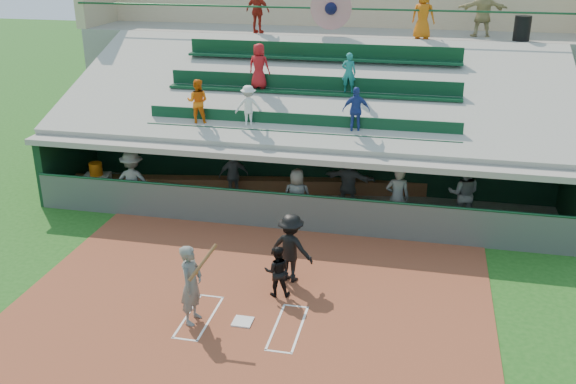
% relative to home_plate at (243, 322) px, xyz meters
% --- Properties ---
extents(ground, '(100.00, 100.00, 0.00)m').
position_rel_home_plate_xyz_m(ground, '(0.00, 0.00, -0.04)').
color(ground, '#1C4F16').
rests_on(ground, ground).
extents(dirt_slab, '(11.00, 9.00, 0.02)m').
position_rel_home_plate_xyz_m(dirt_slab, '(0.00, 0.50, -0.03)').
color(dirt_slab, brown).
rests_on(dirt_slab, ground).
extents(home_plate, '(0.43, 0.43, 0.03)m').
position_rel_home_plate_xyz_m(home_plate, '(0.00, 0.00, 0.00)').
color(home_plate, silver).
rests_on(home_plate, dirt_slab).
extents(batters_box_chalk, '(2.65, 1.85, 0.01)m').
position_rel_home_plate_xyz_m(batters_box_chalk, '(0.00, 0.00, -0.01)').
color(batters_box_chalk, white).
rests_on(batters_box_chalk, dirt_slab).
extents(dugout_floor, '(16.00, 3.50, 0.04)m').
position_rel_home_plate_xyz_m(dugout_floor, '(0.00, 6.75, -0.02)').
color(dugout_floor, gray).
rests_on(dugout_floor, ground).
extents(concourse_slab, '(20.00, 3.00, 4.60)m').
position_rel_home_plate_xyz_m(concourse_slab, '(0.00, 13.50, 2.26)').
color(concourse_slab, gray).
rests_on(concourse_slab, ground).
extents(grandstand, '(20.40, 10.40, 7.80)m').
position_rel_home_plate_xyz_m(grandstand, '(-0.01, 10.51, 2.23)').
color(grandstand, '#525752').
rests_on(grandstand, ground).
extents(batter_at_plate, '(0.88, 0.78, 1.95)m').
position_rel_home_plate_xyz_m(batter_at_plate, '(-1.09, -0.18, 0.92)').
color(batter_at_plate, '#585B56').
rests_on(batter_at_plate, dirt_slab).
extents(catcher, '(0.71, 0.60, 1.27)m').
position_rel_home_plate_xyz_m(catcher, '(0.48, 1.32, 0.62)').
color(catcher, black).
rests_on(catcher, dirt_slab).
extents(home_umpire, '(1.27, 0.93, 1.76)m').
position_rel_home_plate_xyz_m(home_umpire, '(0.65, 2.10, 0.87)').
color(home_umpire, black).
rests_on(home_umpire, dirt_slab).
extents(dugout_bench, '(15.36, 3.12, 0.47)m').
position_rel_home_plate_xyz_m(dugout_bench, '(-0.16, 7.91, 0.24)').
color(dugout_bench, '#945D36').
rests_on(dugout_bench, dugout_floor).
extents(white_table, '(0.94, 0.79, 0.72)m').
position_rel_home_plate_xyz_m(white_table, '(-6.74, 6.23, 0.36)').
color(white_table, silver).
rests_on(white_table, dugout_floor).
extents(water_cooler, '(0.42, 0.42, 0.42)m').
position_rel_home_plate_xyz_m(water_cooler, '(-6.73, 6.18, 0.93)').
color(water_cooler, orange).
rests_on(water_cooler, white_table).
extents(dugout_player_a, '(1.35, 0.92, 1.93)m').
position_rel_home_plate_xyz_m(dugout_player_a, '(-5.02, 5.31, 0.97)').
color(dugout_player_a, '#525550').
rests_on(dugout_player_a, dugout_floor).
extents(dugout_player_b, '(1.02, 0.75, 1.61)m').
position_rel_home_plate_xyz_m(dugout_player_b, '(-2.28, 6.90, 0.81)').
color(dugout_player_b, '#555752').
rests_on(dugout_player_b, dugout_floor).
extents(dugout_player_c, '(0.90, 0.66, 1.71)m').
position_rel_home_plate_xyz_m(dugout_player_c, '(0.12, 5.40, 0.86)').
color(dugout_player_c, '#535550').
rests_on(dugout_player_c, dugout_floor).
extents(dugout_player_d, '(1.70, 0.81, 1.76)m').
position_rel_home_plate_xyz_m(dugout_player_d, '(1.44, 7.02, 0.89)').
color(dugout_player_d, '#555753').
rests_on(dugout_player_d, dugout_floor).
extents(dugout_player_e, '(0.74, 0.54, 1.89)m').
position_rel_home_plate_xyz_m(dugout_player_e, '(3.01, 5.74, 0.95)').
color(dugout_player_e, '#62645E').
rests_on(dugout_player_e, dugout_floor).
extents(dugout_player_f, '(0.94, 0.75, 1.89)m').
position_rel_home_plate_xyz_m(dugout_player_f, '(4.89, 6.48, 0.95)').
color(dugout_player_f, '#5F625C').
rests_on(dugout_player_f, dugout_floor).
extents(trash_bin, '(0.57, 0.57, 0.86)m').
position_rel_home_plate_xyz_m(trash_bin, '(6.69, 12.43, 4.99)').
color(trash_bin, black).
rests_on(trash_bin, concourse_slab).
extents(concourse_staff_a, '(1.02, 0.60, 1.63)m').
position_rel_home_plate_xyz_m(concourse_staff_a, '(-2.82, 12.33, 5.38)').
color(concourse_staff_a, '#A01E12').
rests_on(concourse_staff_a, concourse_slab).
extents(concourse_staff_b, '(0.91, 0.70, 1.67)m').
position_rel_home_plate_xyz_m(concourse_staff_b, '(3.27, 12.10, 5.40)').
color(concourse_staff_b, '#CD5E0C').
rests_on(concourse_staff_b, concourse_slab).
extents(concourse_staff_c, '(1.81, 0.76, 1.89)m').
position_rel_home_plate_xyz_m(concourse_staff_c, '(5.37, 13.19, 5.51)').
color(concourse_staff_c, tan).
rests_on(concourse_staff_c, concourse_slab).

